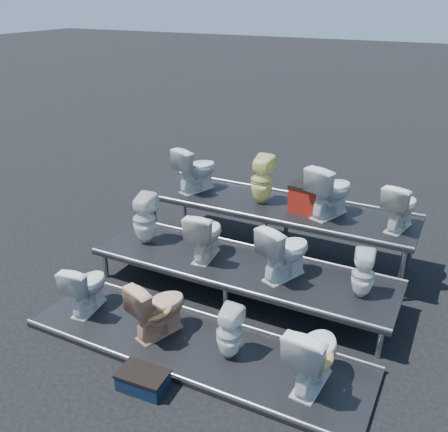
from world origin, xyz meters
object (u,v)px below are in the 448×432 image
at_px(toilet_10, 331,190).
at_px(toilet_11, 401,206).
at_px(toilet_1, 158,307).
at_px(toilet_7, 363,274).
at_px(toilet_8, 196,169).
at_px(toilet_0, 86,286).
at_px(toilet_5, 205,234).
at_px(toilet_3, 313,354).
at_px(toilet_2, 229,333).
at_px(step_stool, 143,382).
at_px(toilet_9, 262,180).
at_px(red_crate, 310,199).
at_px(toilet_6, 285,251).
at_px(toilet_4, 145,219).

bearing_deg(toilet_10, toilet_11, -158.99).
xyz_separation_m(toilet_1, toilet_7, (2.11, 1.30, 0.34)).
xyz_separation_m(toilet_8, toilet_11, (3.23, 0.00, -0.04)).
height_order(toilet_0, toilet_5, toilet_5).
bearing_deg(toilet_3, toilet_2, 4.93).
height_order(toilet_2, toilet_7, toilet_7).
height_order(toilet_7, toilet_8, toilet_8).
relative_size(toilet_7, step_stool, 1.19).
distance_m(toilet_8, toilet_10, 2.24).
distance_m(toilet_0, toilet_3, 3.03).
bearing_deg(toilet_9, step_stool, 93.53).
relative_size(toilet_7, red_crate, 1.16).
bearing_deg(toilet_7, red_crate, -60.30).
bearing_deg(toilet_0, toilet_5, -135.72).
bearing_deg(toilet_1, toilet_7, -128.69).
distance_m(toilet_2, toilet_7, 1.79).
bearing_deg(toilet_9, toilet_6, 125.82).
bearing_deg(toilet_9, toilet_2, 107.26).
xyz_separation_m(toilet_4, toilet_5, (1.02, 0.00, -0.02)).
bearing_deg(toilet_11, toilet_9, 13.10).
bearing_deg(toilet_8, toilet_6, 168.49).
bearing_deg(toilet_2, toilet_7, -130.40).
xyz_separation_m(toilet_6, red_crate, (-0.11, 1.31, 0.21)).
bearing_deg(toilet_7, toilet_8, -33.81).
bearing_deg(toilet_11, toilet_10, 13.10).
height_order(toilet_3, toilet_4, toilet_4).
height_order(toilet_5, toilet_7, toilet_5).
distance_m(toilet_0, red_crate, 3.41).
relative_size(toilet_4, toilet_9, 1.00).
xyz_separation_m(toilet_5, red_crate, (1.06, 1.31, 0.24)).
bearing_deg(step_stool, toilet_10, 70.68).
bearing_deg(toilet_0, toilet_8, -100.62).
relative_size(toilet_4, step_stool, 1.47).
bearing_deg(toilet_0, toilet_3, 173.12).
height_order(toilet_4, toilet_11, toilet_11).
relative_size(toilet_2, toilet_6, 0.85).
distance_m(toilet_5, toilet_8, 1.62).
bearing_deg(toilet_7, toilet_0, 11.25).
height_order(red_crate, step_stool, red_crate).
bearing_deg(toilet_1, toilet_3, -160.32).
relative_size(toilet_3, toilet_6, 1.04).
bearing_deg(step_stool, toilet_4, 120.10).
bearing_deg(toilet_0, toilet_6, -156.46).
bearing_deg(toilet_2, toilet_0, 1.41).
bearing_deg(toilet_7, toilet_1, 20.90).
distance_m(toilet_7, red_crate, 1.74).
bearing_deg(toilet_8, toilet_4, 104.78).
bearing_deg(toilet_0, toilet_11, -149.44).
bearing_deg(toilet_11, toilet_7, 95.48).
relative_size(toilet_3, red_crate, 1.50).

